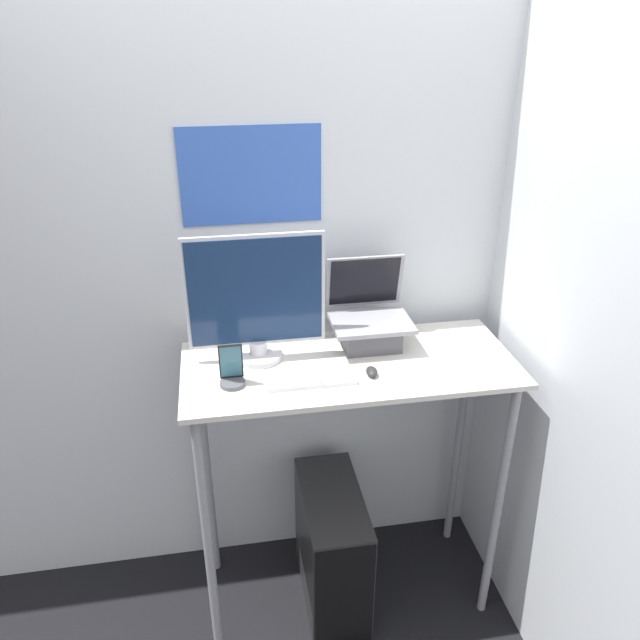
# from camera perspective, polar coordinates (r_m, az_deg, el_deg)

# --- Properties ---
(ground_plane) EXTENTS (12.00, 12.00, 0.00)m
(ground_plane) POSITION_cam_1_polar(r_m,az_deg,el_deg) (2.82, 3.40, -26.98)
(ground_plane) COLOR black
(wall_back) EXTENTS (6.00, 0.06, 2.60)m
(wall_back) POSITION_cam_1_polar(r_m,az_deg,el_deg) (2.46, 1.13, 3.36)
(wall_back) COLOR silver
(wall_back) RESTS_ON ground_plane
(wall_side_right) EXTENTS (0.05, 6.00, 2.60)m
(wall_side_right) POSITION_cam_1_polar(r_m,az_deg,el_deg) (2.19, 21.97, -1.70)
(wall_side_right) COLOR silver
(wall_side_right) RESTS_ON ground_plane
(desk) EXTENTS (1.19, 0.51, 1.13)m
(desk) POSITION_cam_1_polar(r_m,az_deg,el_deg) (2.34, 2.63, -7.86)
(desk) COLOR beige
(desk) RESTS_ON ground_plane
(laptop) EXTENTS (0.29, 0.26, 0.32)m
(laptop) POSITION_cam_1_polar(r_m,az_deg,el_deg) (2.32, 4.58, -0.33)
(laptop) COLOR #4C4C51
(laptop) RESTS_ON desk
(monitor) EXTENTS (0.48, 0.17, 0.47)m
(monitor) POSITION_cam_1_polar(r_m,az_deg,el_deg) (2.17, -5.87, 1.68)
(monitor) COLOR silver
(monitor) RESTS_ON desk
(keyboard) EXTENTS (0.30, 0.10, 0.02)m
(keyboard) POSITION_cam_1_polar(r_m,az_deg,el_deg) (2.12, -0.80, -5.45)
(keyboard) COLOR silver
(keyboard) RESTS_ON desk
(mouse) EXTENTS (0.04, 0.06, 0.03)m
(mouse) POSITION_cam_1_polar(r_m,az_deg,el_deg) (2.16, 4.76, -4.74)
(mouse) COLOR #262626
(mouse) RESTS_ON desk
(cell_phone) EXTENTS (0.09, 0.09, 0.15)m
(cell_phone) POSITION_cam_1_polar(r_m,az_deg,el_deg) (2.11, -8.08, -4.78)
(cell_phone) COLOR #4C4C51
(cell_phone) RESTS_ON desk
(computer_tower) EXTENTS (0.24, 0.52, 0.55)m
(computer_tower) POSITION_cam_1_polar(r_m,az_deg,el_deg) (2.74, 1.10, -20.09)
(computer_tower) COLOR black
(computer_tower) RESTS_ON ground_plane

